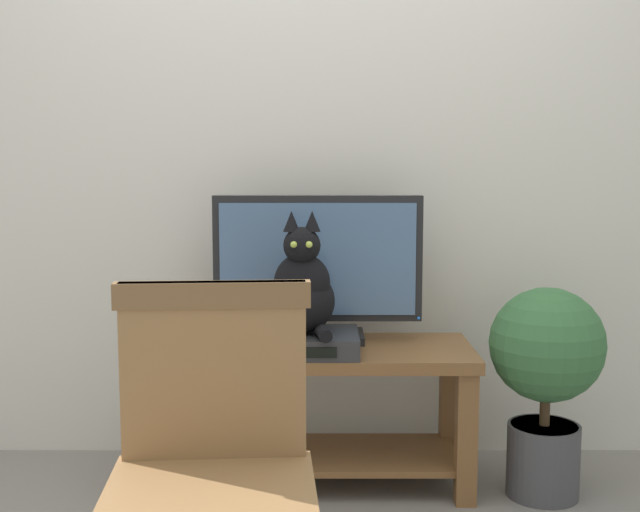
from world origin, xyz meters
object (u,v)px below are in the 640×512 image
(tv, at_px, (320,266))
(media_box, at_px, (305,343))
(book_stack, at_px, (212,338))
(tv_stand, at_px, (320,391))
(wooden_chair, at_px, (214,457))
(potted_plant, at_px, (549,370))
(cat, at_px, (305,289))

(tv, xyz_separation_m, media_box, (-0.05, -0.18, -0.25))
(media_box, bearing_deg, book_stack, 170.35)
(tv_stand, relative_size, wooden_chair, 1.23)
(book_stack, distance_m, potted_plant, 1.19)
(wooden_chair, distance_m, potted_plant, 1.47)
(tv, bearing_deg, media_box, -106.16)
(media_box, distance_m, wooden_chair, 1.09)
(cat, height_order, book_stack, cat)
(tv_stand, relative_size, book_stack, 5.11)
(media_box, bearing_deg, potted_plant, -1.76)
(media_box, height_order, wooden_chair, wooden_chair)
(book_stack, bearing_deg, potted_plant, -3.99)
(media_box, xyz_separation_m, cat, (0.00, -0.01, 0.19))
(media_box, distance_m, cat, 0.19)
(wooden_chair, height_order, potted_plant, wooden_chair)
(tv, height_order, potted_plant, tv)
(tv, height_order, book_stack, tv)
(tv, distance_m, book_stack, 0.47)
(media_box, height_order, potted_plant, potted_plant)
(tv, xyz_separation_m, cat, (-0.05, -0.20, -0.05))
(wooden_chair, bearing_deg, cat, 80.62)
(cat, relative_size, wooden_chair, 0.47)
(tv_stand, xyz_separation_m, book_stack, (-0.38, -0.03, 0.20))
(wooden_chair, xyz_separation_m, book_stack, (-0.16, 1.13, 0.01))
(cat, distance_m, book_stack, 0.39)
(tv_stand, xyz_separation_m, potted_plant, (0.80, -0.11, 0.11))
(tv_stand, height_order, media_box, media_box)
(tv_stand, distance_m, tv, 0.46)
(tv_stand, height_order, book_stack, book_stack)
(tv_stand, height_order, potted_plant, potted_plant)
(media_box, bearing_deg, tv_stand, 58.45)
(media_box, xyz_separation_m, wooden_chair, (-0.17, -1.08, -0.00))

